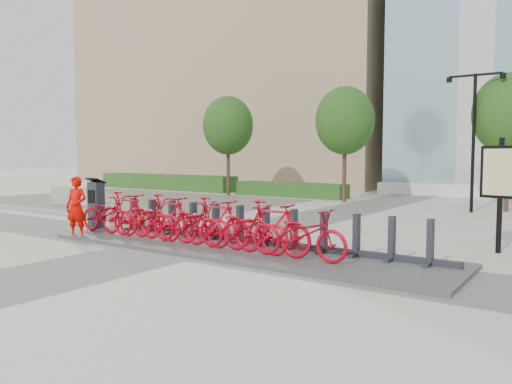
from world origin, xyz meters
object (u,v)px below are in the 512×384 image
Objects in this scene: map_sign at (501,177)px; bike_0 at (107,214)px; kiosk at (96,204)px; worker_red at (76,207)px; jersey_barrier at (74,196)px.

bike_0 is at bearing -150.67° from map_sign.
bike_0 is 1.35× the size of kiosk.
worker_red reaches higher than jersey_barrier.
worker_red is at bearing 146.66° from bike_0.
worker_red reaches higher than bike_0.
bike_0 is 0.77× the size of map_sign.
kiosk reaches higher than jersey_barrier.
worker_red is 9.04m from jersey_barrier.
bike_0 is 0.95× the size of jersey_barrier.
kiosk is at bearing 99.09° from worker_red.
kiosk is at bearing -42.81° from jersey_barrier.
jersey_barrier is (-6.86, 4.15, -0.36)m from kiosk.
bike_0 is 9.05m from jersey_barrier.
jersey_barrier is at bearing 59.75° from bike_0.
map_sign is at bearing 4.06° from worker_red.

